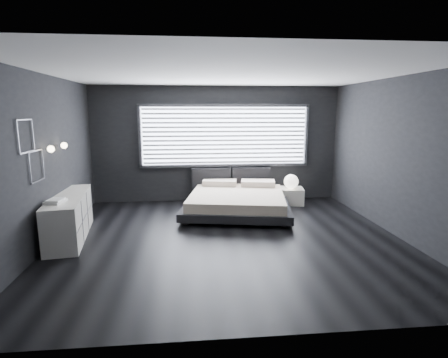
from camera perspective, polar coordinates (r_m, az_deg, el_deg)
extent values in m
plane|color=black|center=(6.23, 0.76, -9.65)|extent=(6.00, 6.00, 0.00)
plane|color=white|center=(5.86, 0.83, 16.90)|extent=(6.00, 6.00, 0.00)
cube|color=black|center=(8.61, -1.22, 5.67)|extent=(6.00, 0.04, 2.80)
cube|color=black|center=(3.21, 6.19, -3.42)|extent=(6.00, 0.04, 2.80)
cube|color=black|center=(6.31, -27.44, 2.50)|extent=(0.04, 5.50, 2.80)
cube|color=black|center=(6.89, 26.48, 3.20)|extent=(0.04, 5.50, 2.80)
cube|color=white|center=(8.59, 0.12, 7.07)|extent=(4.00, 0.02, 1.38)
cube|color=#47474C|center=(8.60, -13.61, 6.77)|extent=(0.06, 0.08, 1.48)
cube|color=#47474C|center=(8.99, 13.29, 6.95)|extent=(0.06, 0.08, 1.48)
cube|color=#47474C|center=(8.54, 0.15, 11.95)|extent=(4.14, 0.08, 0.06)
cube|color=#47474C|center=(8.64, 0.14, 2.22)|extent=(4.14, 0.08, 0.06)
cube|color=silver|center=(8.53, 0.16, 7.04)|extent=(3.94, 0.03, 1.32)
cube|color=black|center=(8.61, -2.10, 0.08)|extent=(0.96, 0.16, 0.52)
cube|color=black|center=(8.72, 4.47, 0.20)|extent=(0.96, 0.16, 0.52)
cylinder|color=silver|center=(6.31, -27.01, 4.37)|extent=(0.10, 0.02, 0.02)
sphere|color=#FFE5B7|center=(6.29, -26.42, 4.40)|extent=(0.11, 0.11, 0.11)
cylinder|color=silver|center=(6.87, -25.21, 4.97)|extent=(0.10, 0.02, 0.02)
sphere|color=#FFE5B7|center=(6.85, -24.66, 5.00)|extent=(0.11, 0.11, 0.11)
cube|color=#47474C|center=(5.74, -29.84, 8.40)|extent=(0.01, 0.46, 0.02)
cube|color=#47474C|center=(5.77, -29.40, 3.85)|extent=(0.01, 0.46, 0.02)
cube|color=#47474C|center=(5.96, -28.73, 6.32)|extent=(0.01, 0.02, 0.46)
cube|color=#47474C|center=(5.54, -30.57, 5.89)|extent=(0.01, 0.02, 0.46)
cube|color=#47474C|center=(6.00, -28.44, 4.06)|extent=(0.01, 0.46, 0.02)
cube|color=#47474C|center=(6.06, -28.05, -0.25)|extent=(0.01, 0.46, 0.02)
cube|color=#47474C|center=(6.24, -27.45, 2.23)|extent=(0.01, 0.02, 0.46)
cube|color=#47474C|center=(5.82, -29.10, 1.53)|extent=(0.01, 0.02, 0.46)
cube|color=black|center=(7.01, -6.18, -6.99)|extent=(0.14, 0.14, 0.08)
cube|color=black|center=(6.92, 9.87, -7.34)|extent=(0.14, 0.14, 0.08)
cube|color=black|center=(8.65, -4.01, -3.48)|extent=(0.14, 0.14, 0.08)
cube|color=black|center=(8.57, 8.89, -3.72)|extent=(0.14, 0.14, 0.08)
cube|color=black|center=(7.69, 2.14, -4.36)|extent=(2.58, 2.50, 0.16)
cube|color=beige|center=(7.64, 2.15, -3.04)|extent=(2.32, 2.32, 0.20)
cube|color=beige|center=(8.41, -0.70, -0.56)|extent=(0.86, 0.56, 0.13)
cube|color=beige|center=(8.37, 5.55, -0.67)|extent=(0.86, 0.56, 0.13)
cube|color=white|center=(8.59, 10.56, -2.71)|extent=(0.74, 0.65, 0.38)
sphere|color=white|center=(8.47, 10.91, -0.41)|extent=(0.34, 0.34, 0.34)
cube|color=white|center=(6.73, -23.92, -5.64)|extent=(0.79, 1.95, 0.76)
cube|color=#47474C|center=(6.69, -21.65, -5.57)|extent=(0.28, 1.86, 0.74)
cube|color=white|center=(6.21, -25.83, -3.35)|extent=(0.30, 0.36, 0.04)
cube|color=white|center=(6.18, -25.83, -3.10)|extent=(0.23, 0.30, 0.03)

